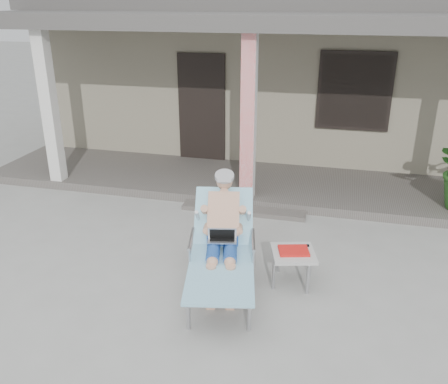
# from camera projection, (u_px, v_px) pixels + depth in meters

# --- Properties ---
(ground) EXTENTS (60.00, 60.00, 0.00)m
(ground) POSITION_uv_depth(u_px,v_px,m) (214.00, 271.00, 6.01)
(ground) COLOR #9E9E99
(ground) RESTS_ON ground
(house) EXTENTS (10.40, 5.40, 3.30)m
(house) POSITION_uv_depth(u_px,v_px,m) (284.00, 69.00, 11.22)
(house) COLOR gray
(house) RESTS_ON ground
(porch_deck) EXTENTS (10.00, 2.00, 0.15)m
(porch_deck) POSITION_uv_depth(u_px,v_px,m) (256.00, 183.00, 8.68)
(porch_deck) COLOR #605B56
(porch_deck) RESTS_ON ground
(porch_overhang) EXTENTS (10.00, 2.30, 2.85)m
(porch_overhang) POSITION_uv_depth(u_px,v_px,m) (260.00, 27.00, 7.60)
(porch_overhang) COLOR silver
(porch_overhang) RESTS_ON porch_deck
(porch_step) EXTENTS (2.00, 0.30, 0.07)m
(porch_step) POSITION_uv_depth(u_px,v_px,m) (243.00, 210.00, 7.66)
(porch_step) COLOR #605B56
(porch_step) RESTS_ON ground
(lounger) EXTENTS (1.10, 2.01, 1.26)m
(lounger) POSITION_uv_depth(u_px,v_px,m) (222.00, 223.00, 5.54)
(lounger) COLOR #B7B7BC
(lounger) RESTS_ON ground
(side_table) EXTENTS (0.61, 0.61, 0.45)m
(side_table) POSITION_uv_depth(u_px,v_px,m) (293.00, 255.00, 5.64)
(side_table) COLOR #B7B7B2
(side_table) RESTS_ON ground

